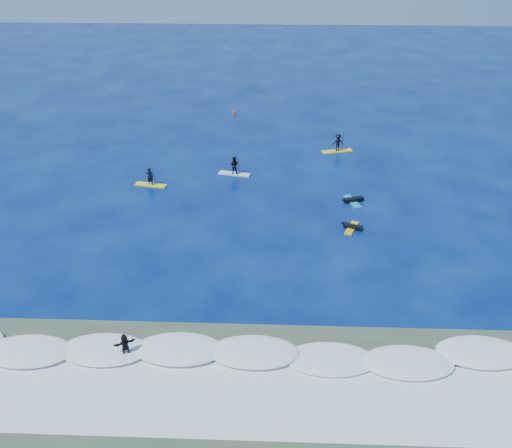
{
  "coord_description": "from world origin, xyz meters",
  "views": [
    {
      "loc": [
        1.98,
        -32.67,
        21.11
      ],
      "look_at": [
        0.6,
        2.89,
        0.6
      ],
      "focal_mm": 40.0,
      "sensor_mm": 36.0,
      "label": 1
    }
  ],
  "objects_px": {
    "sup_paddler_center": "(234,167)",
    "marker_buoy": "(234,113)",
    "prone_paddler_far": "(353,200)",
    "sup_paddler_right": "(338,144)",
    "wave_surfer": "(125,346)",
    "prone_paddler_near": "(352,227)",
    "sup_paddler_left": "(150,179)"
  },
  "relations": [
    {
      "from": "sup_paddler_right",
      "to": "marker_buoy",
      "type": "bearing_deg",
      "value": 122.36
    },
    {
      "from": "prone_paddler_far",
      "to": "sup_paddler_left",
      "type": "bearing_deg",
      "value": 63.57
    },
    {
      "from": "sup_paddler_center",
      "to": "marker_buoy",
      "type": "xyz_separation_m",
      "value": [
        -1.13,
        15.52,
        -0.44
      ]
    },
    {
      "from": "wave_surfer",
      "to": "sup_paddler_center",
      "type": "bearing_deg",
      "value": 51.36
    },
    {
      "from": "sup_paddler_center",
      "to": "marker_buoy",
      "type": "height_order",
      "value": "sup_paddler_center"
    },
    {
      "from": "sup_paddler_left",
      "to": "sup_paddler_right",
      "type": "height_order",
      "value": "sup_paddler_right"
    },
    {
      "from": "prone_paddler_near",
      "to": "marker_buoy",
      "type": "bearing_deg",
      "value": 45.48
    },
    {
      "from": "prone_paddler_near",
      "to": "marker_buoy",
      "type": "distance_m",
      "value": 26.67
    },
    {
      "from": "prone_paddler_far",
      "to": "wave_surfer",
      "type": "distance_m",
      "value": 22.82
    },
    {
      "from": "sup_paddler_left",
      "to": "sup_paddler_right",
      "type": "xyz_separation_m",
      "value": [
        16.29,
        7.98,
        0.22
      ]
    },
    {
      "from": "sup_paddler_right",
      "to": "wave_surfer",
      "type": "height_order",
      "value": "sup_paddler_right"
    },
    {
      "from": "sup_paddler_right",
      "to": "prone_paddler_near",
      "type": "relative_size",
      "value": 1.46
    },
    {
      "from": "prone_paddler_near",
      "to": "wave_surfer",
      "type": "distance_m",
      "value": 19.27
    },
    {
      "from": "sup_paddler_left",
      "to": "sup_paddler_center",
      "type": "height_order",
      "value": "sup_paddler_center"
    },
    {
      "from": "prone_paddler_near",
      "to": "wave_surfer",
      "type": "relative_size",
      "value": 1.09
    },
    {
      "from": "prone_paddler_far",
      "to": "sup_paddler_center",
      "type": "bearing_deg",
      "value": 45.32
    },
    {
      "from": "sup_paddler_right",
      "to": "prone_paddler_far",
      "type": "relative_size",
      "value": 1.28
    },
    {
      "from": "prone_paddler_near",
      "to": "marker_buoy",
      "type": "relative_size",
      "value": 3.16
    },
    {
      "from": "sup_paddler_left",
      "to": "wave_surfer",
      "type": "relative_size",
      "value": 1.45
    },
    {
      "from": "sup_paddler_center",
      "to": "prone_paddler_near",
      "type": "bearing_deg",
      "value": -32.88
    },
    {
      "from": "sup_paddler_center",
      "to": "sup_paddler_right",
      "type": "bearing_deg",
      "value": 41.68
    },
    {
      "from": "prone_paddler_far",
      "to": "marker_buoy",
      "type": "relative_size",
      "value": 3.61
    },
    {
      "from": "prone_paddler_far",
      "to": "marker_buoy",
      "type": "bearing_deg",
      "value": 9.78
    },
    {
      "from": "sup_paddler_right",
      "to": "marker_buoy",
      "type": "height_order",
      "value": "sup_paddler_right"
    },
    {
      "from": "sup_paddler_right",
      "to": "prone_paddler_near",
      "type": "bearing_deg",
      "value": -104.81
    },
    {
      "from": "sup_paddler_left",
      "to": "sup_paddler_right",
      "type": "bearing_deg",
      "value": 37.34
    },
    {
      "from": "sup_paddler_left",
      "to": "prone_paddler_near",
      "type": "xyz_separation_m",
      "value": [
        16.12,
        -6.56,
        -0.44
      ]
    },
    {
      "from": "sup_paddler_right",
      "to": "prone_paddler_far",
      "type": "bearing_deg",
      "value": -102.24
    },
    {
      "from": "prone_paddler_near",
      "to": "wave_surfer",
      "type": "height_order",
      "value": "wave_surfer"
    },
    {
      "from": "sup_paddler_center",
      "to": "prone_paddler_far",
      "type": "distance_m",
      "value": 10.91
    },
    {
      "from": "prone_paddler_near",
      "to": "sup_paddler_right",
      "type": "bearing_deg",
      "value": 21.87
    },
    {
      "from": "prone_paddler_far",
      "to": "sup_paddler_right",
      "type": "bearing_deg",
      "value": -16.5
    }
  ]
}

